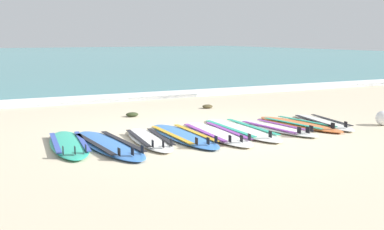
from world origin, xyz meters
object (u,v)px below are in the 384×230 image
at_px(surfboard_0, 69,144).
at_px(beach_ball, 383,118).
at_px(surfboard_5, 241,129).
at_px(surfboard_7, 299,124).
at_px(surfboard_1, 108,145).
at_px(surfboard_2, 149,139).
at_px(surfboard_6, 276,128).
at_px(surfboard_4, 216,133).
at_px(surfboard_3, 183,136).
at_px(surfboard_8, 323,122).

distance_m(surfboard_0, beach_ball, 5.99).
height_order(surfboard_0, surfboard_5, same).
relative_size(surfboard_5, surfboard_7, 1.20).
bearing_deg(beach_ball, surfboard_0, 170.99).
relative_size(surfboard_1, surfboard_2, 1.18).
bearing_deg(beach_ball, surfboard_6, 165.12).
height_order(surfboard_2, surfboard_5, same).
bearing_deg(surfboard_6, surfboard_0, 174.42).
bearing_deg(surfboard_5, beach_ball, -15.15).
distance_m(surfboard_6, surfboard_7, 0.67).
relative_size(surfboard_2, surfboard_4, 0.85).
xyz_separation_m(surfboard_2, surfboard_7, (3.16, 0.02, -0.00)).
distance_m(surfboard_5, surfboard_7, 1.32).
height_order(surfboard_0, surfboard_3, same).
xyz_separation_m(surfboard_0, surfboard_5, (3.11, -0.18, -0.00)).
xyz_separation_m(surfboard_0, surfboard_8, (4.98, -0.27, -0.00)).
xyz_separation_m(surfboard_4, surfboard_7, (1.91, 0.08, -0.00)).
bearing_deg(surfboard_6, surfboard_2, 177.21).
relative_size(surfboard_6, surfboard_8, 0.99).
distance_m(surfboard_6, beach_ball, 2.22).
relative_size(surfboard_5, surfboard_8, 1.23).
relative_size(surfboard_2, surfboard_5, 0.83).
height_order(surfboard_1, surfboard_6, same).
bearing_deg(surfboard_1, surfboard_6, -0.66).
distance_m(surfboard_1, beach_ball, 5.41).
height_order(surfboard_0, surfboard_1, same).
height_order(surfboard_6, surfboard_8, same).
relative_size(surfboard_3, surfboard_8, 1.16).
xyz_separation_m(surfboard_3, surfboard_7, (2.52, 0.01, -0.00)).
bearing_deg(beach_ball, surfboard_3, 170.03).
relative_size(surfboard_6, surfboard_7, 0.96).
bearing_deg(surfboard_7, surfboard_1, -178.42).
bearing_deg(surfboard_7, surfboard_3, -179.76).
bearing_deg(surfboard_0, surfboard_4, -6.95).
distance_m(surfboard_1, surfboard_8, 4.44).
height_order(surfboard_2, surfboard_3, same).
distance_m(surfboard_2, beach_ball, 4.70).
height_order(surfboard_0, surfboard_4, same).
height_order(surfboard_1, surfboard_4, same).
relative_size(surfboard_1, surfboard_5, 0.98).
xyz_separation_m(surfboard_3, surfboard_4, (0.60, -0.07, -0.00)).
distance_m(surfboard_0, surfboard_3, 1.93).
bearing_deg(surfboard_6, surfboard_4, 177.19).
bearing_deg(surfboard_7, surfboard_4, -177.51).
xyz_separation_m(surfboard_1, surfboard_6, (3.23, -0.04, 0.00)).
bearing_deg(surfboard_2, surfboard_0, 169.03).
distance_m(surfboard_2, surfboard_6, 2.50).
bearing_deg(surfboard_8, surfboard_7, 175.17).
xyz_separation_m(surfboard_5, surfboard_6, (0.66, -0.19, 0.00)).
distance_m(surfboard_0, surfboard_6, 3.79).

